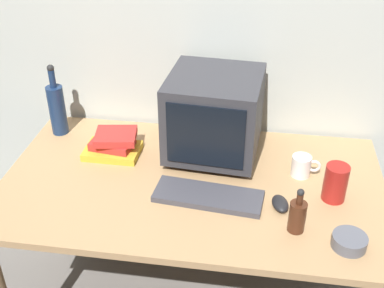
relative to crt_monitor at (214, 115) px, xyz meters
name	(u,v)px	position (x,y,z in m)	size (l,w,h in m)	color
back_wall	(209,24)	(-0.06, 0.28, 0.30)	(4.00, 0.08, 2.50)	beige
desk	(192,197)	(-0.06, -0.22, -0.28)	(1.55, 0.89, 0.76)	tan
crt_monitor	(214,115)	(0.00, 0.00, 0.00)	(0.41, 0.41, 0.37)	#333338
keyboard	(208,196)	(0.02, -0.32, -0.18)	(0.42, 0.15, 0.02)	#3F3F47
computer_mouse	(280,204)	(0.29, -0.33, -0.17)	(0.06, 0.10, 0.04)	black
bottle_tall	(57,108)	(-0.74, 0.08, -0.06)	(0.08, 0.08, 0.34)	navy
bottle_short	(297,215)	(0.35, -0.45, -0.13)	(0.06, 0.06, 0.18)	#472314
book_stack	(113,145)	(-0.43, -0.07, -0.15)	(0.24, 0.19, 0.10)	gold
mug	(302,166)	(0.38, -0.11, -0.15)	(0.12, 0.08, 0.09)	white
cd_spindle	(349,241)	(0.53, -0.51, -0.17)	(0.12, 0.12, 0.04)	#595B66
metal_canister	(335,183)	(0.50, -0.25, -0.12)	(0.09, 0.09, 0.15)	#A51E19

